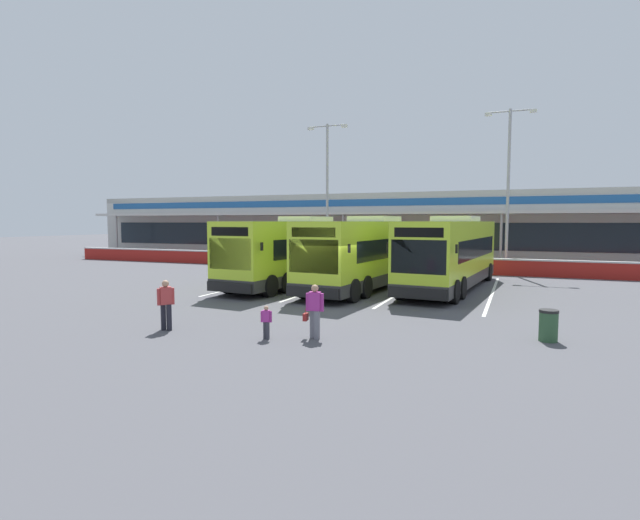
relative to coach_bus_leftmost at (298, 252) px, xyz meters
The scene contains 16 objects.
ground_plane 6.92m from the coach_bus_leftmost, 53.82° to the right, with size 200.00×200.00×0.00m, color #4C4C51.
terminal_building 21.90m from the coach_bus_leftmost, 79.60° to the left, with size 70.00×13.00×6.00m.
red_barrier_wall 10.00m from the coach_bus_leftmost, 66.55° to the left, with size 60.00×0.40×1.10m.
coach_bus_leftmost is the anchor object (origin of this frame).
coach_bus_left_centre 4.06m from the coach_bus_leftmost, ahead, with size 3.86×12.33×3.78m.
coach_bus_centre 8.25m from the coach_bus_leftmost, ahead, with size 3.86×12.33×3.78m.
bay_stripe_far_west 3.01m from the coach_bus_leftmost, 165.63° to the left, with size 0.14×13.00×0.01m, color silver.
bay_stripe_west 2.64m from the coach_bus_leftmost, 18.06° to the left, with size 0.14×13.00×0.01m, color silver.
bay_stripe_mid_west 6.33m from the coach_bus_leftmost, ahead, with size 0.14×13.00×0.01m, color silver.
bay_stripe_centre 10.42m from the coach_bus_leftmost, ahead, with size 0.14×13.00×0.01m, color silver.
pedestrian_with_handbag 12.70m from the coach_bus_leftmost, 62.92° to the right, with size 0.64×0.32×1.62m.
pedestrian_in_dark_coat 12.15m from the coach_bus_leftmost, 85.60° to the right, with size 0.43×0.46×1.62m.
pedestrian_child 12.80m from the coach_bus_leftmost, 69.35° to the right, with size 0.33×0.19×1.00m.
lamp_post_west 12.12m from the coach_bus_leftmost, 103.10° to the left, with size 3.24×0.28×11.00m.
lamp_post_centre 15.88m from the coach_bus_leftmost, 45.87° to the left, with size 3.24×0.28×11.00m.
litter_bin 15.27m from the coach_bus_leftmost, 36.44° to the right, with size 0.54×0.54×0.93m.
Camera 1 is at (7.40, -19.05, 3.49)m, focal length 27.23 mm.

